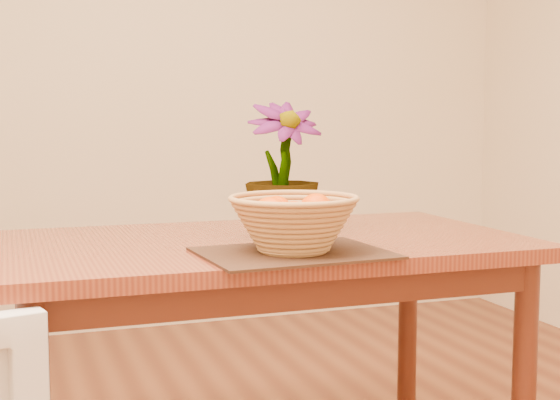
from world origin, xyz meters
name	(u,v)px	position (x,y,z in m)	size (l,w,h in m)	color
wall_back	(143,63)	(0.00, 2.25, 1.35)	(4.00, 0.02, 2.70)	#FCE3C0
table	(265,270)	(0.00, 0.30, 0.66)	(1.40, 0.80, 0.75)	maroon
placemat	(294,253)	(-0.02, 0.03, 0.75)	(0.44, 0.33, 0.01)	#382214
wicker_basket	(294,226)	(-0.02, 0.03, 0.82)	(0.31, 0.31, 0.13)	#B97D4D
orange_pile	(294,213)	(-0.02, 0.03, 0.85)	(0.22, 0.21, 0.08)	#F63B04
potted_plant	(282,170)	(0.05, 0.30, 0.94)	(0.21, 0.21, 0.37)	#124012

